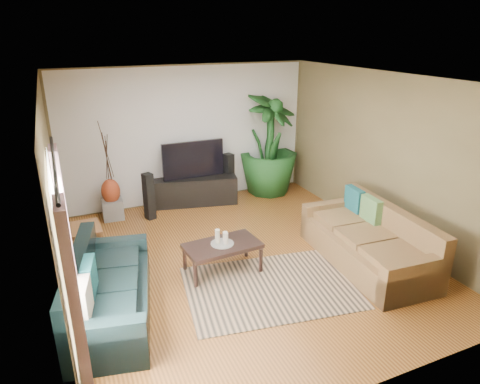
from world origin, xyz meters
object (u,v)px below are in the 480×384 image
tv_stand (194,190)px  sofa_right (367,237)px  sofa_left (111,286)px  television (193,160)px  speaker_left (149,196)px  pedestal (113,209)px  potted_plant (269,144)px  vase (111,191)px  speaker_right (229,176)px  side_table (83,246)px  coffee_table (222,257)px

tv_stand → sofa_right: bearing=-51.2°
sofa_left → television: television is taller
speaker_left → pedestal: speaker_left is taller
potted_plant → television: bearing=179.7°
speaker_left → vase: size_ratio=1.87×
potted_plant → pedestal: 3.40m
sofa_right → potted_plant: size_ratio=1.04×
sofa_left → tv_stand: bearing=-21.3°
speaker_right → side_table: (-3.00, -1.60, -0.18)m
vase → side_table: (-0.64, -1.51, -0.24)m
sofa_right → pedestal: sofa_right is taller
sofa_right → television: size_ratio=1.82×
sofa_left → speaker_left: 2.90m
speaker_left → potted_plant: bearing=-9.9°
television → speaker_right: television is taller
pedestal → side_table: 1.65m
speaker_left → side_table: speaker_left is taller
sofa_right → speaker_right: size_ratio=2.35×
sofa_right → pedestal: 4.56m
speaker_right → potted_plant: (0.92, -0.01, 0.60)m
vase → side_table: vase is taller
tv_stand → vase: 1.64m
coffee_table → pedestal: 2.81m
sofa_right → speaker_left: speaker_left is taller
speaker_left → vase: bearing=137.2°
tv_stand → potted_plant: size_ratio=0.78×
coffee_table → television: size_ratio=0.87×
tv_stand → speaker_right: (0.74, 0.00, 0.20)m
tv_stand → vase: vase is taller
sofa_right → pedestal: size_ratio=6.08×
coffee_table → speaker_left: 2.34m
sofa_left → pedestal: bearing=4.2°
potted_plant → vase: (-3.29, -0.08, -0.54)m
television → side_table: size_ratio=2.08×
sofa_right → tv_stand: 3.67m
tv_stand → speaker_right: size_ratio=1.76×
sofa_left → side_table: bearing=20.4°
potted_plant → speaker_right: bearing=179.5°
speaker_left → vase: 0.70m
sofa_left → pedestal: sofa_left is taller
side_table → coffee_table: bearing=-29.6°
tv_stand → television: size_ratio=1.36×
speaker_right → pedestal: size_ratio=2.58×
sofa_left → speaker_right: 4.16m
speaker_right → sofa_left: bearing=-147.8°
vase → sofa_left: bearing=-98.1°
coffee_table → speaker_right: speaker_right is taller
sofa_left → side_table: 1.50m
sofa_left → television: (2.05, 3.08, 0.50)m
coffee_table → tv_stand: size_ratio=0.64×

